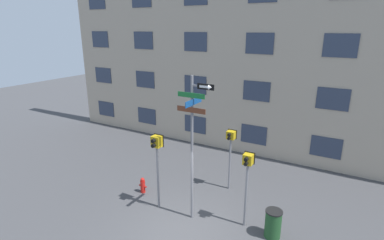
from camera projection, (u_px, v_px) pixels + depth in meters
ground_plane at (183, 231)px, 9.82m from camera, size 60.00×60.00×0.00m
building_facade at (262, 43)px, 14.23m from camera, size 24.00×0.63×11.33m
street_sign_pole at (193, 137)px, 9.60m from camera, size 1.26×1.01×5.00m
pedestrian_signal_left at (157, 151)px, 10.48m from camera, size 0.40×0.40×2.82m
pedestrian_signal_right at (247, 171)px, 9.50m from camera, size 0.35×0.40×2.63m
pedestrian_signal_across at (231, 144)px, 11.82m from camera, size 0.38×0.40×2.54m
fire_hydrant at (143, 185)px, 12.02m from camera, size 0.35×0.19×0.65m
trash_bin at (273, 224)px, 9.41m from camera, size 0.54×0.54×0.94m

